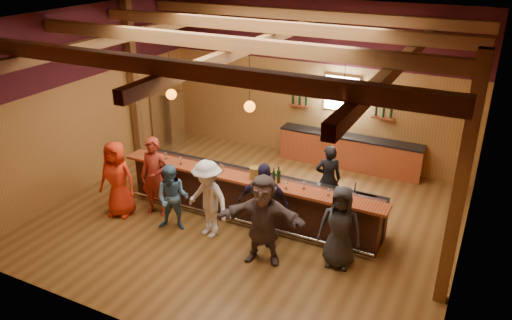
# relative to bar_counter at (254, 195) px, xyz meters

# --- Properties ---
(room) EXTENTS (9.04, 9.00, 4.52)m
(room) POSITION_rel_bar_counter_xyz_m (-0.02, -0.09, 2.69)
(room) COLOR brown
(room) RESTS_ON ground
(bar_counter) EXTENTS (6.30, 1.07, 1.11)m
(bar_counter) POSITION_rel_bar_counter_xyz_m (0.00, 0.00, 0.00)
(bar_counter) COLOR black
(bar_counter) RESTS_ON ground
(back_bar_cabinet) EXTENTS (4.00, 0.52, 0.95)m
(back_bar_cabinet) POSITION_rel_bar_counter_xyz_m (1.18, 3.57, -0.05)
(back_bar_cabinet) COLOR maroon
(back_bar_cabinet) RESTS_ON ground
(window) EXTENTS (0.95, 0.09, 0.95)m
(window) POSITION_rel_bar_counter_xyz_m (0.78, 3.80, 1.53)
(window) COLOR silver
(window) RESTS_ON room
(framed_pictures) EXTENTS (5.35, 0.05, 0.45)m
(framed_pictures) POSITION_rel_bar_counter_xyz_m (1.65, 3.79, 1.58)
(framed_pictures) COLOR black
(framed_pictures) RESTS_ON room
(wine_shelves) EXTENTS (3.00, 0.18, 0.30)m
(wine_shelves) POSITION_rel_bar_counter_xyz_m (0.78, 3.73, 1.10)
(wine_shelves) COLOR maroon
(wine_shelves) RESTS_ON room
(pendant_lights) EXTENTS (4.24, 0.24, 1.37)m
(pendant_lights) POSITION_rel_bar_counter_xyz_m (-0.02, -0.15, 2.19)
(pendant_lights) COLOR black
(pendant_lights) RESTS_ON room
(stainless_fridge) EXTENTS (0.70, 0.70, 1.80)m
(stainless_fridge) POSITION_rel_bar_counter_xyz_m (-4.12, 2.45, 0.38)
(stainless_fridge) COLOR silver
(stainless_fridge) RESTS_ON ground
(customer_orange) EXTENTS (0.97, 0.72, 1.81)m
(customer_orange) POSITION_rel_bar_counter_xyz_m (-2.82, -1.33, 0.38)
(customer_orange) COLOR red
(customer_orange) RESTS_ON ground
(customer_redvest) EXTENTS (0.76, 0.57, 1.89)m
(customer_redvest) POSITION_rel_bar_counter_xyz_m (-2.07, -0.91, 0.42)
(customer_redvest) COLOR maroon
(customer_redvest) RESTS_ON ground
(customer_denim) EXTENTS (0.89, 0.78, 1.53)m
(customer_denim) POSITION_rel_bar_counter_xyz_m (-1.32, -1.31, 0.24)
(customer_denim) COLOR #456D8A
(customer_denim) RESTS_ON ground
(customer_white) EXTENTS (1.28, 0.96, 1.76)m
(customer_white) POSITION_rel_bar_counter_xyz_m (-0.49, -1.19, 0.36)
(customer_white) COLOR silver
(customer_white) RESTS_ON ground
(customer_navy) EXTENTS (1.15, 0.67, 1.83)m
(customer_navy) POSITION_rel_bar_counter_xyz_m (0.67, -0.90, 0.39)
(customer_navy) COLOR #211D3A
(customer_navy) RESTS_ON ground
(customer_brown) EXTENTS (1.83, 0.93, 1.88)m
(customer_brown) POSITION_rel_bar_counter_xyz_m (0.96, -1.50, 0.42)
(customer_brown) COLOR brown
(customer_brown) RESTS_ON ground
(customer_dark) EXTENTS (0.90, 0.64, 1.71)m
(customer_dark) POSITION_rel_bar_counter_xyz_m (2.35, -0.97, 0.33)
(customer_dark) COLOR #28282B
(customer_dark) RESTS_ON ground
(bartender) EXTENTS (0.72, 0.61, 1.66)m
(bartender) POSITION_rel_bar_counter_xyz_m (1.44, 0.97, 0.31)
(bartender) COLOR black
(bartender) RESTS_ON ground
(ice_bucket) EXTENTS (0.24, 0.24, 0.26)m
(ice_bucket) POSITION_rel_bar_counter_xyz_m (0.17, -0.26, 0.72)
(ice_bucket) COLOR brown
(ice_bucket) RESTS_ON bar_counter
(bottle_a) EXTENTS (0.07, 0.07, 0.31)m
(bottle_a) POSITION_rel_bar_counter_xyz_m (0.59, -0.20, 0.71)
(bottle_a) COLOR black
(bottle_a) RESTS_ON bar_counter
(bottle_b) EXTENTS (0.08, 0.08, 0.38)m
(bottle_b) POSITION_rel_bar_counter_xyz_m (0.71, -0.22, 0.74)
(bottle_b) COLOR black
(bottle_b) RESTS_ON bar_counter
(glass_a) EXTENTS (0.08, 0.08, 0.18)m
(glass_a) POSITION_rel_bar_counter_xyz_m (-2.52, -0.31, 0.72)
(glass_a) COLOR silver
(glass_a) RESTS_ON bar_counter
(glass_b) EXTENTS (0.07, 0.07, 0.17)m
(glass_b) POSITION_rel_bar_counter_xyz_m (-2.22, -0.27, 0.71)
(glass_b) COLOR silver
(glass_b) RESTS_ON bar_counter
(glass_c) EXTENTS (0.08, 0.08, 0.18)m
(glass_c) POSITION_rel_bar_counter_xyz_m (-1.74, -0.36, 0.72)
(glass_c) COLOR silver
(glass_c) RESTS_ON bar_counter
(glass_d) EXTENTS (0.08, 0.08, 0.18)m
(glass_d) POSITION_rel_bar_counter_xyz_m (-1.15, -0.43, 0.71)
(glass_d) COLOR silver
(glass_d) RESTS_ON bar_counter
(glass_e) EXTENTS (0.08, 0.08, 0.18)m
(glass_e) POSITION_rel_bar_counter_xyz_m (-0.65, -0.30, 0.72)
(glass_e) COLOR silver
(glass_e) RESTS_ON bar_counter
(glass_f) EXTENTS (0.08, 0.08, 0.18)m
(glass_f) POSITION_rel_bar_counter_xyz_m (0.97, -0.42, 0.72)
(glass_f) COLOR silver
(glass_f) RESTS_ON bar_counter
(glass_g) EXTENTS (0.08, 0.08, 0.18)m
(glass_g) POSITION_rel_bar_counter_xyz_m (1.31, -0.25, 0.72)
(glass_g) COLOR silver
(glass_g) RESTS_ON bar_counter
(glass_h) EXTENTS (0.07, 0.07, 0.16)m
(glass_h) POSITION_rel_bar_counter_xyz_m (1.87, -0.31, 0.70)
(glass_h) COLOR silver
(glass_h) RESTS_ON bar_counter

